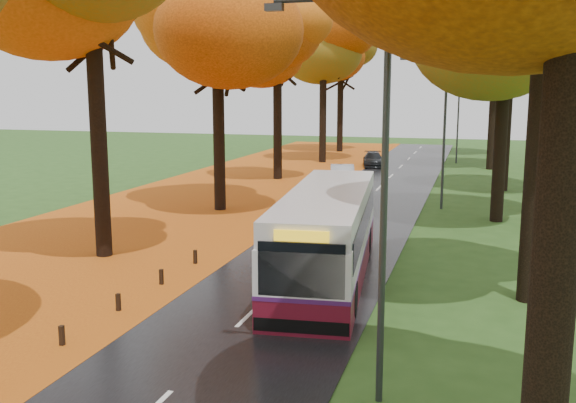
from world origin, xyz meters
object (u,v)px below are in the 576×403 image
at_px(streetlamp_mid, 440,119).
at_px(streetlamp_far, 455,107).
at_px(car_white, 329,185).
at_px(bus, 327,232).
at_px(streetlamp_near, 372,170).
at_px(car_silver, 342,176).
at_px(car_dark, 373,159).

relative_size(streetlamp_mid, streetlamp_far, 1.00).
bearing_deg(car_white, bus, -73.93).
height_order(streetlamp_near, car_white, streetlamp_near).
xyz_separation_m(streetlamp_mid, streetlamp_far, (0.00, 22.00, 0.00)).
distance_m(streetlamp_near, car_white, 25.20).
xyz_separation_m(streetlamp_far, car_white, (-6.30, -19.93, -3.98)).
bearing_deg(streetlamp_near, streetlamp_far, 90.00).
height_order(car_white, car_silver, car_silver).
bearing_deg(streetlamp_far, car_dark, -143.77).
bearing_deg(streetlamp_near, car_silver, 102.73).
xyz_separation_m(streetlamp_mid, bus, (-2.72, -13.85, -3.15)).
distance_m(car_white, car_dark, 15.44).
bearing_deg(car_dark, bus, -95.04).
distance_m(streetlamp_mid, bus, 14.47).
bearing_deg(car_silver, streetlamp_far, 55.59).
bearing_deg(car_white, streetlamp_mid, -14.81).
relative_size(streetlamp_mid, car_dark, 2.06).
distance_m(car_white, car_silver, 3.66).
distance_m(streetlamp_far, car_silver, 17.88).
height_order(streetlamp_near, bus, streetlamp_near).
bearing_deg(bus, car_silver, 94.13).
xyz_separation_m(streetlamp_near, bus, (-2.72, 8.15, -3.15)).
height_order(streetlamp_near, streetlamp_mid, same).
distance_m(bus, car_dark, 31.56).
height_order(streetlamp_mid, car_dark, streetlamp_mid).
bearing_deg(car_silver, car_dark, 76.00).
relative_size(streetlamp_near, streetlamp_mid, 1.00).
xyz_separation_m(streetlamp_far, car_silver, (-6.26, -16.27, -3.97)).
height_order(streetlamp_far, car_white, streetlamp_far).
xyz_separation_m(streetlamp_near, car_white, (-6.30, 24.07, -3.98)).
relative_size(streetlamp_near, streetlamp_far, 1.00).
relative_size(streetlamp_near, car_white, 1.97).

